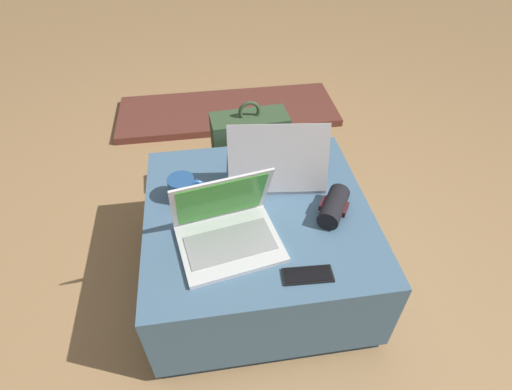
{
  "coord_description": "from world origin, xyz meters",
  "views": [
    {
      "loc": [
        -0.16,
        -1.0,
        1.4
      ],
      "look_at": [
        -0.01,
        -0.01,
        0.47
      ],
      "focal_mm": 28.0,
      "sensor_mm": 36.0,
      "label": 1
    }
  ],
  "objects_px": {
    "backpack": "(250,157)",
    "wrist_brace": "(334,206)",
    "laptop_near": "(227,228)",
    "coffee_mug": "(183,189)",
    "cell_phone": "(308,275)",
    "laptop_far": "(276,167)"
  },
  "relations": [
    {
      "from": "backpack",
      "to": "wrist_brace",
      "type": "xyz_separation_m",
      "value": [
        0.22,
        -0.59,
        0.21
      ]
    },
    {
      "from": "laptop_near",
      "to": "wrist_brace",
      "type": "distance_m",
      "value": 0.38
    },
    {
      "from": "backpack",
      "to": "coffee_mug",
      "type": "height_order",
      "value": "backpack"
    },
    {
      "from": "coffee_mug",
      "to": "cell_phone",
      "type": "bearing_deg",
      "value": -48.02
    },
    {
      "from": "backpack",
      "to": "wrist_brace",
      "type": "distance_m",
      "value": 0.66
    },
    {
      "from": "laptop_near",
      "to": "coffee_mug",
      "type": "bearing_deg",
      "value": 111.21
    },
    {
      "from": "cell_phone",
      "to": "wrist_brace",
      "type": "bearing_deg",
      "value": -28.57
    },
    {
      "from": "cell_phone",
      "to": "backpack",
      "type": "bearing_deg",
      "value": 7.55
    },
    {
      "from": "laptop_far",
      "to": "wrist_brace",
      "type": "bearing_deg",
      "value": 132.66
    },
    {
      "from": "laptop_near",
      "to": "coffee_mug",
      "type": "distance_m",
      "value": 0.26
    },
    {
      "from": "backpack",
      "to": "coffee_mug",
      "type": "relative_size",
      "value": 3.89
    },
    {
      "from": "laptop_near",
      "to": "cell_phone",
      "type": "height_order",
      "value": "laptop_near"
    },
    {
      "from": "backpack",
      "to": "wrist_brace",
      "type": "bearing_deg",
      "value": 105.88
    },
    {
      "from": "laptop_near",
      "to": "backpack",
      "type": "height_order",
      "value": "laptop_near"
    },
    {
      "from": "wrist_brace",
      "to": "cell_phone",
      "type": "bearing_deg",
      "value": -121.56
    },
    {
      "from": "laptop_far",
      "to": "backpack",
      "type": "relative_size",
      "value": 0.74
    },
    {
      "from": "laptop_far",
      "to": "backpack",
      "type": "xyz_separation_m",
      "value": [
        -0.06,
        0.37,
        -0.22
      ]
    },
    {
      "from": "cell_phone",
      "to": "laptop_far",
      "type": "bearing_deg",
      "value": 4.38
    },
    {
      "from": "laptop_far",
      "to": "cell_phone",
      "type": "distance_m",
      "value": 0.47
    },
    {
      "from": "laptop_far",
      "to": "wrist_brace",
      "type": "distance_m",
      "value": 0.28
    },
    {
      "from": "laptop_far",
      "to": "coffee_mug",
      "type": "xyz_separation_m",
      "value": [
        -0.36,
        -0.06,
        -0.01
      ]
    },
    {
      "from": "cell_phone",
      "to": "wrist_brace",
      "type": "height_order",
      "value": "wrist_brace"
    }
  ]
}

